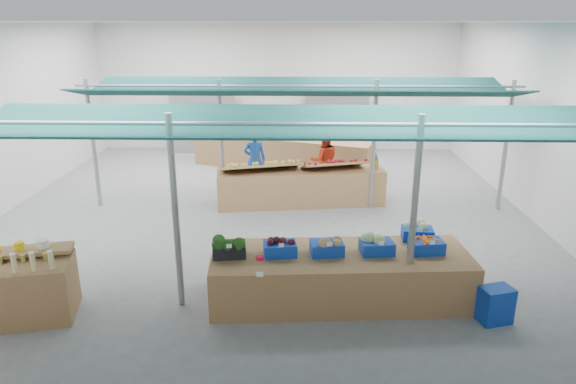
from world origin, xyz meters
The scene contains 24 objects.
floor centered at (0.00, 0.00, 0.00)m, with size 13.00×13.00×0.00m, color slate.
hall centered at (0.00, 1.44, 2.65)m, with size 13.00×13.00×13.00m.
pole_grid centered at (0.75, -1.75, 1.81)m, with size 10.00×4.60×3.00m.
awnings centered at (0.75, -1.75, 2.78)m, with size 9.50×7.08×0.30m.
back_shelving_left centered at (-2.50, 6.00, 1.00)m, with size 2.00×0.50×2.00m, color #B23F33.
back_shelving_right centered at (2.00, 6.00, 1.00)m, with size 2.00×0.50×2.00m, color #B23F33.
bottle_shelf centered at (-3.51, -4.47, 0.47)m, with size 2.13×1.56×1.16m.
veg_counter centered at (1.48, -3.76, 0.39)m, with size 4.01×1.34×0.78m, color brown.
fruit_counter centered at (0.84, 0.76, 0.43)m, with size 3.97×0.95×0.85m, color brown.
far_counter centered at (0.27, 3.92, 0.49)m, with size 5.41×1.08×0.97m, color brown.
crate_stack centered at (3.70, -4.37, 0.27)m, with size 0.46×0.32×0.55m, color #0F37A6.
vendor_left centered at (-0.36, 1.86, 0.79)m, with size 0.58×0.38×1.59m, color #18459F.
vendor_right centered at (1.44, 1.86, 0.79)m, with size 0.77×0.60×1.59m, color red.
crate_broccoli centered at (-0.24, -3.88, 0.94)m, with size 0.54×0.44×0.35m.
crate_beets centered at (0.54, -3.83, 0.91)m, with size 0.54×0.44×0.29m.
crate_celeriac centered at (1.26, -3.78, 0.92)m, with size 0.54×0.44×0.31m.
crate_cabbage centered at (2.03, -3.72, 0.94)m, with size 0.54×0.44×0.35m.
crate_carrots centered at (2.81, -3.67, 0.89)m, with size 0.54×0.44×0.29m.
sparrow centered at (-0.41, -4.03, 1.03)m, with size 0.12×0.09×0.11m.
pole_ribbon centered at (0.29, -4.62, 1.08)m, with size 0.12×0.12×0.28m.
apple_heap_yellow centered at (-0.09, 0.54, 1.02)m, with size 2.02×1.18×0.27m.
apple_heap_red centered at (1.64, 0.78, 1.02)m, with size 1.63×1.07×0.27m.
pineapple centered at (2.63, 0.91, 1.03)m, with size 0.14×0.14×0.39m.
crate_extra centered at (2.78, -3.17, 0.93)m, with size 0.52×0.42×0.32m.
Camera 1 is at (0.86, -11.04, 4.18)m, focal length 32.00 mm.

